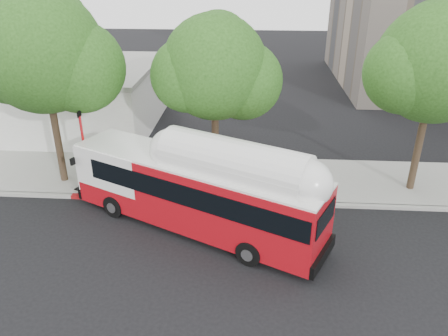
% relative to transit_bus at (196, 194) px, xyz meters
% --- Properties ---
extents(ground, '(120.00, 120.00, 0.00)m').
position_rel_transit_bus_xyz_m(ground, '(1.44, -1.67, -1.70)').
color(ground, black).
rests_on(ground, ground).
extents(sidewalk, '(60.00, 5.00, 0.15)m').
position_rel_transit_bus_xyz_m(sidewalk, '(1.44, 4.83, -1.63)').
color(sidewalk, gray).
rests_on(sidewalk, ground).
extents(curb_strip, '(60.00, 0.30, 0.15)m').
position_rel_transit_bus_xyz_m(curb_strip, '(1.44, 2.23, -1.63)').
color(curb_strip, gray).
rests_on(curb_strip, ground).
extents(red_curb_segment, '(10.00, 0.32, 0.16)m').
position_rel_transit_bus_xyz_m(red_curb_segment, '(-1.56, 2.23, -1.62)').
color(red_curb_segment, maroon).
rests_on(red_curb_segment, ground).
extents(street_tree_left, '(6.67, 5.80, 9.74)m').
position_rel_transit_bus_xyz_m(street_tree_left, '(-7.08, 3.89, 4.90)').
color(street_tree_left, '#2D2116').
rests_on(street_tree_left, ground).
extents(street_tree_mid, '(5.75, 5.00, 8.62)m').
position_rel_transit_bus_xyz_m(street_tree_mid, '(0.85, 4.39, 4.21)').
color(street_tree_mid, '#2D2116').
rests_on(street_tree_mid, ground).
extents(street_tree_right, '(6.21, 5.40, 9.18)m').
position_rel_transit_bus_xyz_m(street_tree_right, '(10.88, 4.19, 4.55)').
color(street_tree_right, '#2D2116').
rests_on(street_tree_right, ground).
extents(low_commercial_bldg, '(16.20, 10.20, 4.25)m').
position_rel_transit_bus_xyz_m(low_commercial_bldg, '(-12.56, 12.33, 0.45)').
color(low_commercial_bldg, silver).
rests_on(low_commercial_bldg, ground).
extents(transit_bus, '(11.96, 7.36, 3.64)m').
position_rel_transit_bus_xyz_m(transit_bus, '(0.00, 0.00, 0.00)').
color(transit_bus, '#A80B14').
rests_on(transit_bus, ground).
extents(signal_pole, '(0.12, 0.41, 4.37)m').
position_rel_transit_bus_xyz_m(signal_pole, '(-5.72, 2.62, 0.54)').
color(signal_pole, red).
rests_on(signal_pole, ground).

